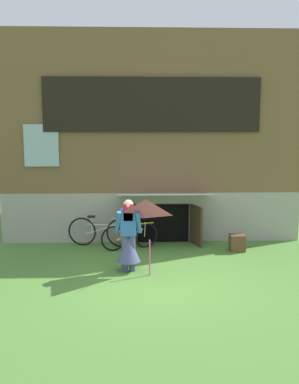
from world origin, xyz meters
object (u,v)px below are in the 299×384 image
(bicycle_yellow, at_px, (130,236))
(bicycle_silver, at_px, (101,232))
(wooden_crate, at_px, (237,243))
(person, at_px, (128,241))
(kite, at_px, (146,220))

(bicycle_yellow, relative_size, bicycle_silver, 0.82)
(bicycle_silver, relative_size, wooden_crate, 4.23)
(bicycle_yellow, distance_m, bicycle_silver, 0.82)
(bicycle_silver, xyz_separation_m, wooden_crate, (3.48, -0.57, -0.18))
(person, relative_size, bicycle_yellow, 1.09)
(bicycle_silver, bearing_deg, wooden_crate, 0.84)
(kite, bearing_deg, bicycle_silver, 113.19)
(person, distance_m, bicycle_yellow, 1.74)
(wooden_crate, bearing_deg, person, -151.94)
(kite, height_order, wooden_crate, kite)
(bicycle_silver, bearing_deg, person, -59.72)
(person, xyz_separation_m, kite, (0.37, -0.58, 0.60))
(person, bearing_deg, bicycle_yellow, 75.36)
(person, distance_m, bicycle_silver, 2.17)
(bicycle_silver, bearing_deg, kite, -56.73)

